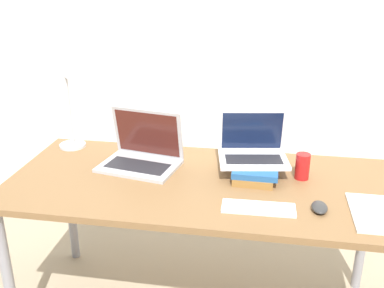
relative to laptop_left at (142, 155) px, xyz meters
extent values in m
cube|color=silver|center=(0.32, 0.89, 0.54)|extent=(8.00, 0.05, 2.70)
cube|color=brown|center=(0.32, -0.13, -0.07)|extent=(1.78, 0.80, 0.03)
cylinder|color=gray|center=(-0.51, -0.47, -0.45)|extent=(0.05, 0.05, 0.72)
cylinder|color=gray|center=(-0.51, 0.21, -0.45)|extent=(0.05, 0.05, 0.72)
cylinder|color=gray|center=(1.15, 0.21, -0.45)|extent=(0.05, 0.05, 0.72)
cube|color=#B2B2B7|center=(-0.01, -0.03, -0.05)|extent=(0.41, 0.32, 0.02)
cube|color=#232328|center=(-0.01, -0.05, -0.04)|extent=(0.32, 0.19, 0.00)
cube|color=#B2B2B7|center=(0.01, 0.07, 0.09)|extent=(0.37, 0.12, 0.26)
cube|color=#4C1E19|center=(0.01, 0.07, 0.09)|extent=(0.33, 0.10, 0.22)
cube|color=olive|center=(0.56, -0.03, -0.04)|extent=(0.19, 0.28, 0.04)
cube|color=#235693|center=(0.56, -0.03, 0.00)|extent=(0.21, 0.28, 0.03)
cube|color=silver|center=(0.54, -0.01, 0.02)|extent=(0.35, 0.26, 0.02)
cube|color=#232328|center=(0.55, -0.02, 0.03)|extent=(0.28, 0.15, 0.00)
cube|color=silver|center=(0.53, 0.08, 0.13)|extent=(0.32, 0.09, 0.21)
cube|color=#0F1938|center=(0.53, 0.08, 0.13)|extent=(0.29, 0.07, 0.19)
cube|color=white|center=(0.58, -0.34, -0.05)|extent=(0.30, 0.11, 0.01)
cube|color=silver|center=(0.58, -0.34, -0.04)|extent=(0.28, 0.09, 0.00)
ellipsoid|color=#2D2D2D|center=(0.83, -0.31, -0.04)|extent=(0.06, 0.10, 0.03)
cube|color=white|center=(1.05, -0.31, -0.05)|extent=(0.20, 0.31, 0.01)
cylinder|color=red|center=(0.77, -0.02, 0.01)|extent=(0.07, 0.07, 0.12)
cylinder|color=silver|center=(-0.44, 0.17, -0.05)|extent=(0.14, 0.14, 0.01)
cylinder|color=silver|center=(-0.44, 0.17, 0.17)|extent=(0.02, 0.02, 0.41)
cone|color=silver|center=(-0.36, 0.13, 0.42)|extent=(0.16, 0.19, 0.17)
camera|label=1|loc=(0.59, -1.96, 0.87)|focal=42.00mm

